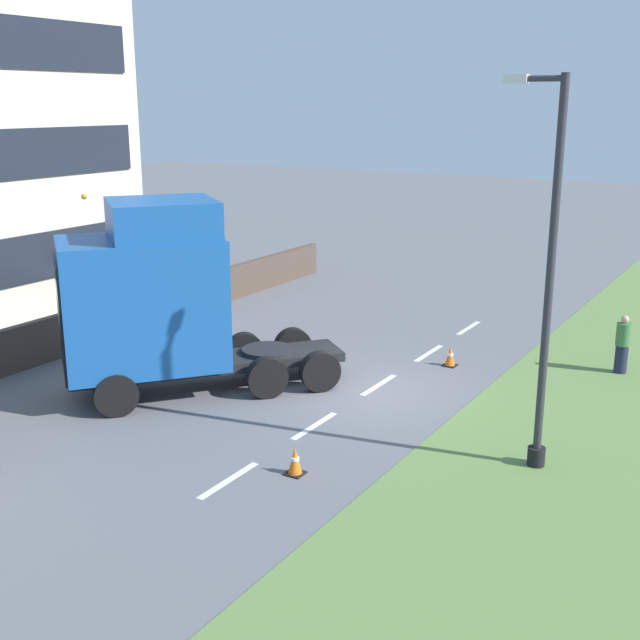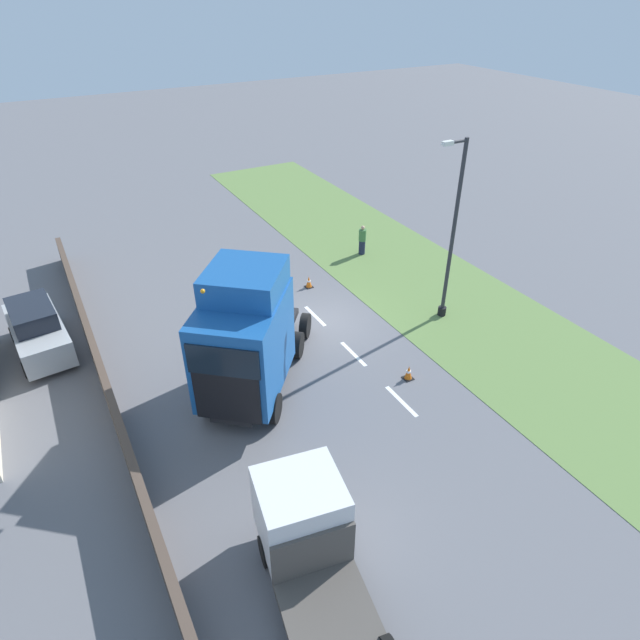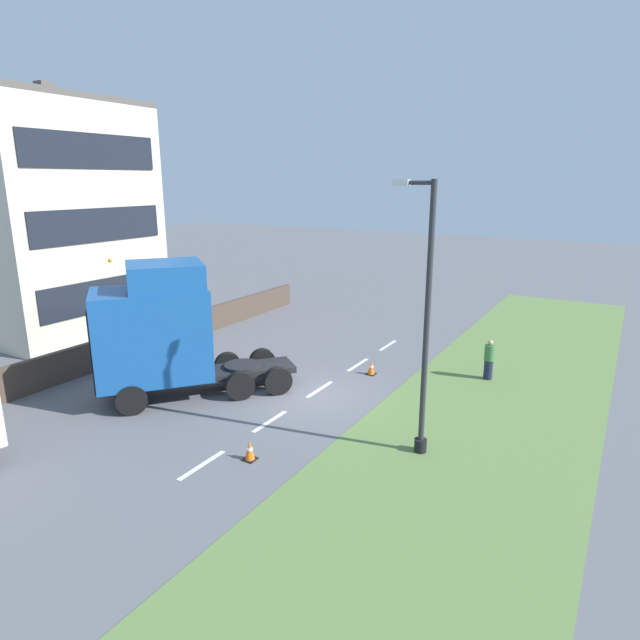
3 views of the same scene
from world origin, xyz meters
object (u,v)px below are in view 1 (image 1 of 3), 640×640
at_px(lorry_cab, 154,300).
at_px(traffic_cone_lead, 450,356).
at_px(lamp_post, 545,298).
at_px(traffic_cone_trailing, 295,461).
at_px(pedestrian, 622,345).
at_px(parked_car, 150,281).

height_order(lorry_cab, traffic_cone_lead, lorry_cab).
relative_size(lorry_cab, lamp_post, 0.88).
bearing_deg(traffic_cone_trailing, pedestrian, -113.31).
height_order(pedestrian, traffic_cone_trailing, pedestrian).
relative_size(lamp_post, traffic_cone_lead, 13.22).
xyz_separation_m(lamp_post, traffic_cone_trailing, (3.91, 2.87, -3.23)).
relative_size(lamp_post, pedestrian, 4.73).
xyz_separation_m(pedestrian, traffic_cone_trailing, (4.22, 9.79, -0.51)).
bearing_deg(lamp_post, lorry_cab, 5.28).
relative_size(lamp_post, traffic_cone_trailing, 13.22).
xyz_separation_m(lorry_cab, traffic_cone_trailing, (-5.44, 2.01, -2.17)).
xyz_separation_m(traffic_cone_lead, traffic_cone_trailing, (0.02, 7.93, 0.00)).
distance_m(lorry_cab, parked_car, 9.11).
distance_m(lorry_cab, pedestrian, 12.51).
height_order(traffic_cone_lead, traffic_cone_trailing, same).
bearing_deg(lorry_cab, traffic_cone_lead, -93.37).
height_order(parked_car, traffic_cone_lead, parked_car).
distance_m(lamp_post, pedestrian, 7.44).
height_order(parked_car, pedestrian, parked_car).
distance_m(parked_car, traffic_cone_lead, 11.74).
xyz_separation_m(parked_car, traffic_cone_lead, (-11.71, 0.54, -0.71)).
bearing_deg(lorry_cab, lamp_post, -135.43).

